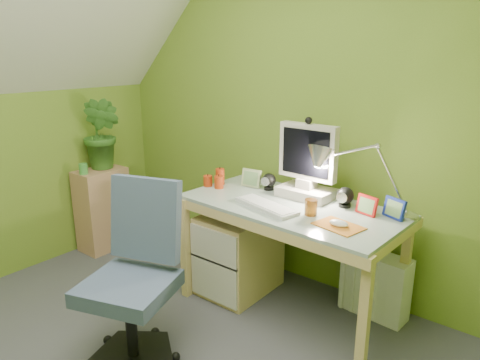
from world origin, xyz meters
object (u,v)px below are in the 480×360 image
Objects in this scene: monitor at (308,154)px; desk_lamp at (380,162)px; side_ledge at (103,209)px; task_chair at (128,287)px; potted_plant at (102,134)px; radiator at (375,284)px; desk at (289,258)px.

desk_lamp is (0.45, 0.00, 0.02)m from monitor.
monitor reaches higher than side_ledge.
side_ledge is 0.76× the size of task_chair.
desk_lamp is at bearing 9.23° from side_ledge.
potted_plant is at bearing 173.59° from desk_lamp.
task_chair is 2.19× the size of radiator.
task_chair is (-0.82, -1.11, -0.55)m from desk_lamp.
radiator is (0.45, 0.10, -0.77)m from monitor.
desk_lamp reaches higher than task_chair.
monitor is 1.36× the size of radiator.
monitor is at bearing -162.80° from radiator.
desk_lamp reaches higher than side_ledge.
desk is at bearing -88.45° from monitor.
task_chair reaches higher than desk.
desk is 0.65m from monitor.
radiator is (2.13, 0.40, -0.76)m from potted_plant.
monitor is at bearing 165.62° from desk_lamp.
desk_lamp is 1.02× the size of potted_plant.
desk reaches higher than radiator.
potted_plant is (-1.68, -0.12, 0.61)m from desk.
task_chair reaches higher than radiator.
radiator is at bearing 35.04° from desk.
desk is 1.01m from task_chair.
monitor reaches higher than task_chair.
monitor is 0.90m from radiator.
radiator is (2.14, 0.45, -0.13)m from side_ledge.
monitor is at bearing 52.82° from task_chair.
side_ledge is at bearing -103.76° from potted_plant.
monitor is 0.95× the size of potted_plant.
side_ledge is 1.53m from task_chair.
monitor is 0.81× the size of side_ledge.
radiator is at bearing 74.45° from desk_lamp.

